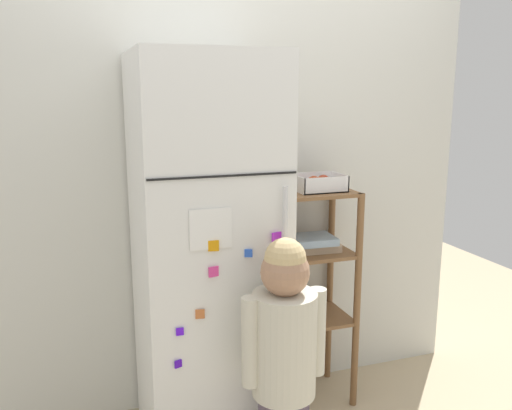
{
  "coord_description": "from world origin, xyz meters",
  "views": [
    {
      "loc": [
        -0.83,
        -2.27,
        1.64
      ],
      "look_at": [
        -0.04,
        0.02,
        1.12
      ],
      "focal_mm": 37.86,
      "sensor_mm": 36.0,
      "label": 1
    }
  ],
  "objects_px": {
    "refrigerator": "(206,257)",
    "fruit_bin": "(319,184)",
    "child_standing": "(284,343)",
    "pantry_shelf_unit": "(310,270)"
  },
  "relations": [
    {
      "from": "pantry_shelf_unit",
      "to": "fruit_bin",
      "type": "relative_size",
      "value": 4.73
    },
    {
      "from": "refrigerator",
      "to": "fruit_bin",
      "type": "relative_size",
      "value": 7.44
    },
    {
      "from": "child_standing",
      "to": "pantry_shelf_unit",
      "type": "height_order",
      "value": "pantry_shelf_unit"
    },
    {
      "from": "refrigerator",
      "to": "fruit_bin",
      "type": "distance_m",
      "value": 0.69
    },
    {
      "from": "pantry_shelf_unit",
      "to": "fruit_bin",
      "type": "bearing_deg",
      "value": -28.27
    },
    {
      "from": "refrigerator",
      "to": "pantry_shelf_unit",
      "type": "relative_size",
      "value": 1.57
    },
    {
      "from": "refrigerator",
      "to": "pantry_shelf_unit",
      "type": "height_order",
      "value": "refrigerator"
    },
    {
      "from": "child_standing",
      "to": "pantry_shelf_unit",
      "type": "relative_size",
      "value": 0.95
    },
    {
      "from": "refrigerator",
      "to": "pantry_shelf_unit",
      "type": "bearing_deg",
      "value": 14.15
    },
    {
      "from": "pantry_shelf_unit",
      "to": "refrigerator",
      "type": "bearing_deg",
      "value": -165.85
    }
  ]
}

